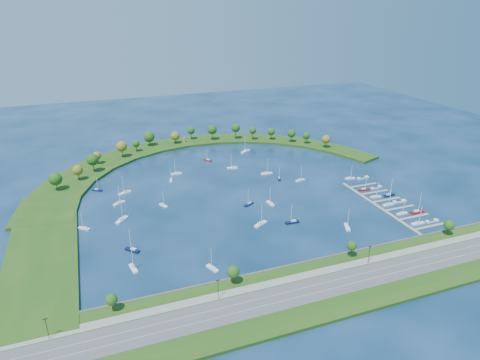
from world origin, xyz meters
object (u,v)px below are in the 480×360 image
object	(u,v)px
moored_boat_4	(212,268)
docked_boat_5	(399,201)
docked_boat_4	(388,204)
docked_boat_3	(417,211)
moored_boat_1	(163,205)
moored_boat_21	(176,173)
moored_boat_19	(171,180)
docked_boat_2	(402,213)
dock_system	(388,205)
docked_boat_6	(376,196)
docked_boat_10	(350,178)
docked_boat_0	(418,223)
moored_boat_13	(208,160)
moored_boat_0	(246,151)
moored_boat_10	(249,204)
docked_boat_8	(364,189)
docked_boat_7	(389,195)
moored_boat_8	(84,228)
harbor_tower	(184,140)
moored_boat_20	(133,268)
moored_boat_11	(132,250)
moored_boat_12	(261,224)
moored_boat_9	(97,190)
moored_boat_3	(232,167)
moored_boat_2	(270,203)
moored_boat_14	(122,219)
moored_boat_5	(279,178)
docked_boat_9	(376,187)
moored_boat_16	(347,226)
moored_boat_15	(125,192)
moored_boat_7	(119,203)
docked_boat_11	(363,178)
moored_boat_17	(292,222)
moored_boat_18	(300,180)
docked_boat_1	(432,221)

from	to	relation	value
moored_boat_4	docked_boat_5	distance (m)	144.40
docked_boat_4	docked_boat_3	bearing A→B (deg)	-56.72
moored_boat_1	moored_boat_21	world-z (taller)	moored_boat_21
moored_boat_19	docked_boat_2	world-z (taller)	docked_boat_2
dock_system	docked_boat_6	distance (m)	12.92
moored_boat_19	docked_boat_10	world-z (taller)	docked_boat_10
docked_boat_0	docked_boat_10	distance (m)	75.40
docked_boat_3	moored_boat_13	bearing A→B (deg)	125.78
docked_boat_2	docked_boat_3	bearing A→B (deg)	-9.00
moored_boat_0	moored_boat_10	xyz separation A→B (m)	(-36.98, -101.61, -0.12)
docked_boat_8	docked_boat_7	bearing A→B (deg)	-46.39
moored_boat_8	docked_boat_6	size ratio (longest dim) A/B	0.99
harbor_tower	dock_system	size ratio (longest dim) A/B	0.06
moored_boat_0	moored_boat_20	size ratio (longest dim) A/B	1.21
moored_boat_4	moored_boat_11	bearing A→B (deg)	26.17
moored_boat_1	moored_boat_12	xyz separation A→B (m)	(50.42, -46.18, 0.09)
moored_boat_20	docked_boat_5	world-z (taller)	moored_boat_20
moored_boat_9	moored_boat_12	world-z (taller)	moored_boat_12
docked_boat_6	moored_boat_8	bearing A→B (deg)	-179.85
moored_boat_3	moored_boat_2	bearing A→B (deg)	103.77
docked_boat_7	dock_system	bearing A→B (deg)	-137.49
moored_boat_1	moored_boat_10	bearing A→B (deg)	46.45
moored_boat_0	moored_boat_11	bearing A→B (deg)	17.36
moored_boat_14	docked_boat_3	world-z (taller)	moored_boat_14
moored_boat_5	docked_boat_9	size ratio (longest dim) A/B	1.04
moored_boat_0	moored_boat_16	size ratio (longest dim) A/B	1.19
moored_boat_15	moored_boat_19	world-z (taller)	moored_boat_15
docked_boat_0	docked_boat_7	size ratio (longest dim) A/B	1.01
moored_boat_7	docked_boat_8	world-z (taller)	moored_boat_7
moored_boat_5	moored_boat_16	bearing A→B (deg)	20.69
moored_boat_5	docked_boat_3	distance (m)	100.57
docked_boat_0	moored_boat_13	bearing A→B (deg)	122.50
moored_boat_7	docked_boat_3	distance (m)	195.11
moored_boat_12	docked_boat_9	size ratio (longest dim) A/B	1.46
docked_boat_7	docked_boat_0	bearing A→B (deg)	-110.05
moored_boat_5	moored_boat_12	size ratio (longest dim) A/B	0.71
docked_boat_9	docked_boat_10	distance (m)	22.82
docked_boat_7	docked_boat_8	world-z (taller)	docked_boat_7
moored_boat_21	docked_boat_2	world-z (taller)	moored_boat_21
docked_boat_2	docked_boat_11	xyz separation A→B (m)	(12.33, 58.61, -0.15)
moored_boat_0	moored_boat_12	size ratio (longest dim) A/B	1.08
moored_boat_3	moored_boat_17	bearing A→B (deg)	104.33
moored_boat_1	moored_boat_9	world-z (taller)	moored_boat_1
moored_boat_8	moored_boat_18	size ratio (longest dim) A/B	0.98
moored_boat_16	docked_boat_2	world-z (taller)	moored_boat_16
moored_boat_20	docked_boat_10	xyz separation A→B (m)	(170.67, 62.65, -0.04)
moored_boat_17	docked_boat_1	world-z (taller)	moored_boat_17
moored_boat_17	moored_boat_18	distance (m)	67.58
moored_boat_2	moored_boat_3	distance (m)	71.06
moored_boat_10	docked_boat_6	distance (m)	88.87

